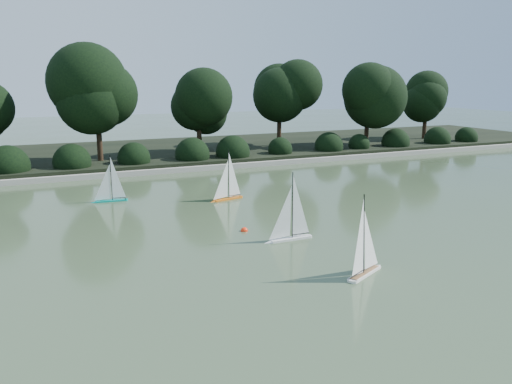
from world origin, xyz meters
The scene contains 10 objects.
ground centered at (0.00, 0.00, 0.00)m, with size 80.00×80.00×0.00m, color #324127.
pond_coping centered at (0.00, 9.00, 0.09)m, with size 40.00×0.35×0.18m, color gray.
far_bank centered at (0.00, 13.00, 0.15)m, with size 40.00×8.00×0.30m, color black.
tree_line centered at (1.23, 11.44, 2.64)m, with size 26.31×3.93×4.39m.
shrub_hedge centered at (0.00, 9.90, 0.45)m, with size 29.10×1.10×1.10m.
sailboat_white_a centered at (-0.55, 0.51, 0.24)m, with size 1.10×0.18×1.51m.
sailboat_white_b centered at (-0.11, -1.64, 0.23)m, with size 1.04×0.62×1.50m.
sailboat_orange centered at (-0.49, 4.34, 0.23)m, with size 1.06×0.40×1.46m.
sailboat_teal centered at (-3.48, 5.44, 0.21)m, with size 1.00×0.24×1.36m.
race_buoy centered at (-1.11, 1.47, 0.00)m, with size 0.16×0.16×0.16m, color #FF2D0D.
Camera 1 is at (-5.10, -8.24, 3.25)m, focal length 35.00 mm.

